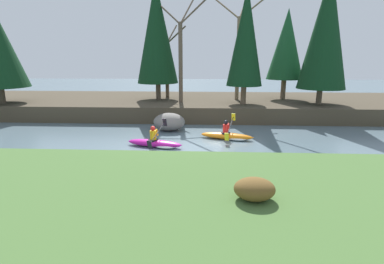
# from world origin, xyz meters

# --- Properties ---
(ground_plane) EXTENTS (90.00, 90.00, 0.00)m
(ground_plane) POSITION_xyz_m (0.00, 0.00, 0.00)
(ground_plane) COLOR slate
(riverbank_near) EXTENTS (44.00, 7.95, 0.71)m
(riverbank_near) POSITION_xyz_m (0.00, -6.92, 0.36)
(riverbank_near) COLOR #476B33
(riverbank_near) RESTS_ON ground
(riverbank_far) EXTENTS (44.00, 9.05, 1.05)m
(riverbank_far) POSITION_xyz_m (0.00, 9.29, 0.53)
(riverbank_far) COLOR #473D2D
(riverbank_far) RESTS_ON ground
(conifer_tree_mid_left) EXTENTS (2.98, 2.98, 8.41)m
(conifer_tree_mid_left) POSITION_xyz_m (-2.42, 8.58, 5.86)
(conifer_tree_mid_left) COLOR brown
(conifer_tree_mid_left) RESTS_ON riverbank_far
(conifer_tree_centre) EXTENTS (2.36, 2.36, 7.55)m
(conifer_tree_centre) POSITION_xyz_m (3.67, 6.71, 5.43)
(conifer_tree_centre) COLOR brown
(conifer_tree_centre) RESTS_ON riverbank_far
(conifer_tree_mid_right) EXTENTS (2.64, 2.64, 6.46)m
(conifer_tree_mid_right) POSITION_xyz_m (6.93, 9.25, 5.01)
(conifer_tree_mid_right) COLOR brown
(conifer_tree_mid_right) RESTS_ON riverbank_far
(conifer_tree_right) EXTENTS (3.09, 3.09, 8.51)m
(conifer_tree_right) POSITION_xyz_m (8.74, 6.81, 5.83)
(conifer_tree_right) COLOR brown
(conifer_tree_right) RESTS_ON riverbank_far
(bare_tree_upstream) EXTENTS (3.09, 3.05, 5.56)m
(bare_tree_upstream) POSITION_xyz_m (-1.87, 9.82, 3.68)
(bare_tree_upstream) COLOR brown
(bare_tree_upstream) RESTS_ON riverbank_far
(bare_tree_mid_upstream) EXTENTS (3.92, 3.87, 7.14)m
(bare_tree_mid_upstream) POSITION_xyz_m (-0.59, 7.33, 4.41)
(bare_tree_mid_upstream) COLOR brown
(bare_tree_mid_upstream) RESTS_ON riverbank_far
(bare_tree_mid_downstream) EXTENTS (4.26, 4.21, 7.80)m
(bare_tree_mid_downstream) POSITION_xyz_m (3.45, 8.83, 4.72)
(bare_tree_mid_downstream) COLOR #7A664C
(bare_tree_mid_downstream) RESTS_ON riverbank_far
(shrub_clump_third) EXTENTS (1.02, 0.85, 0.55)m
(shrub_clump_third) POSITION_xyz_m (2.42, -6.77, 0.99)
(shrub_clump_third) COLOR brown
(shrub_clump_third) RESTS_ON riverbank_near
(kayaker_lead) EXTENTS (2.78, 2.05, 1.20)m
(kayaker_lead) POSITION_xyz_m (2.37, 1.40, 0.20)
(kayaker_lead) COLOR orange
(kayaker_lead) RESTS_ON ground
(kayaker_middle) EXTENTS (2.79, 2.05, 1.20)m
(kayaker_middle) POSITION_xyz_m (-1.14, -0.14, 0.20)
(kayaker_middle) COLOR #C61999
(kayaker_middle) RESTS_ON ground
(boulder_midstream) EXTENTS (1.81, 1.42, 1.02)m
(boulder_midstream) POSITION_xyz_m (-0.95, 3.14, 0.51)
(boulder_midstream) COLOR slate
(boulder_midstream) RESTS_ON ground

